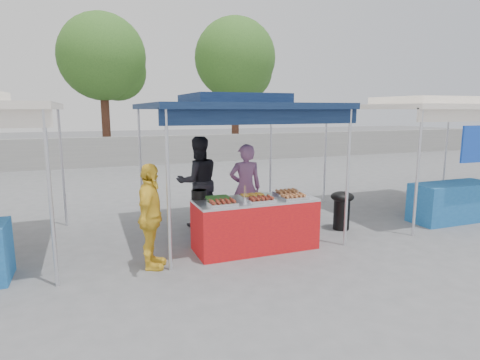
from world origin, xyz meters
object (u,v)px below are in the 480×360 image
object	(u,v)px
cooking_pot	(199,194)
helper_man	(198,182)
vendor_table	(255,224)
customer_person	(151,217)
vendor_woman	(245,188)
wok_burner	(342,207)

from	to	relation	value
cooking_pot	helper_man	xyz separation A→B (m)	(0.34, 1.31, -0.03)
vendor_table	customer_person	world-z (taller)	customer_person
vendor_woman	customer_person	world-z (taller)	vendor_woman
cooking_pot	wok_burner	distance (m)	2.90
cooking_pot	customer_person	size ratio (longest dim) A/B	0.16
cooking_pot	vendor_table	bearing A→B (deg)	-21.95
wok_burner	cooking_pot	bearing A→B (deg)	-171.13
customer_person	wok_burner	bearing A→B (deg)	-59.84
wok_burner	helper_man	size ratio (longest dim) A/B	0.42
vendor_table	cooking_pot	bearing A→B (deg)	158.05
vendor_table	wok_burner	xyz separation A→B (m)	(2.00, 0.42, 0.02)
wok_burner	vendor_woman	bearing A→B (deg)	169.72
cooking_pot	customer_person	xyz separation A→B (m)	(-0.88, -0.56, -0.15)
vendor_table	helper_man	bearing A→B (deg)	107.28
vendor_woman	helper_man	bearing A→B (deg)	-32.35
helper_man	customer_person	distance (m)	2.24
wok_burner	helper_man	distance (m)	2.84
wok_burner	customer_person	world-z (taller)	customer_person
vendor_woman	helper_man	size ratio (longest dim) A/B	0.93
wok_burner	vendor_woman	world-z (taller)	vendor_woman
vendor_woman	vendor_table	bearing A→B (deg)	87.64
vendor_woman	customer_person	size ratio (longest dim) A/B	1.08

